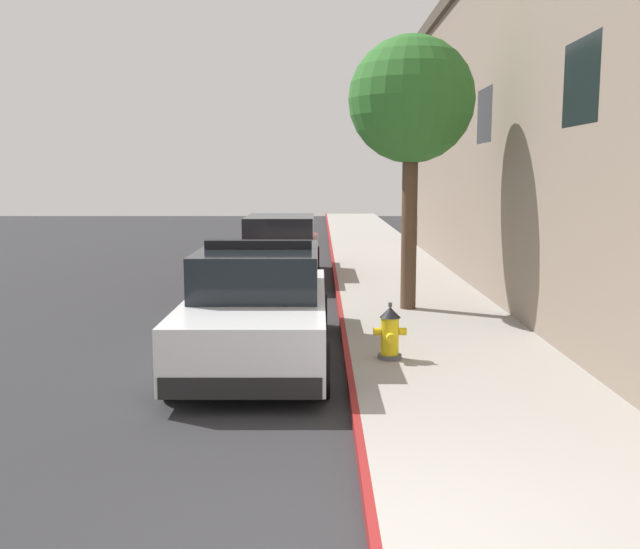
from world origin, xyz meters
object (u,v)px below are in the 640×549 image
parked_car_silver_ahead (278,249)px  street_tree (409,102)px  fire_hydrant (388,333)px  police_cruiser (257,307)px

parked_car_silver_ahead → street_tree: street_tree is taller
parked_car_silver_ahead → street_tree: bearing=-61.1°
parked_car_silver_ahead → fire_hydrant: size_ratio=6.37×
police_cruiser → fire_hydrant: size_ratio=6.37×
police_cruiser → street_tree: bearing=51.2°
police_cruiser → street_tree: 5.01m
fire_hydrant → police_cruiser: bearing=163.1°
police_cruiser → street_tree: size_ratio=1.00×
police_cruiser → fire_hydrant: (1.78, -0.54, -0.25)m
police_cruiser → street_tree: street_tree is taller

